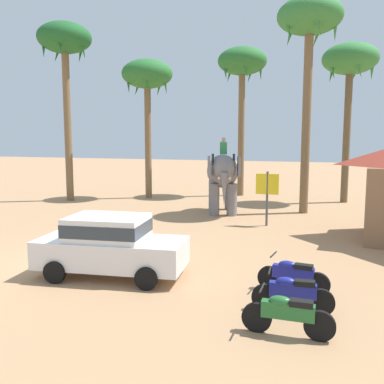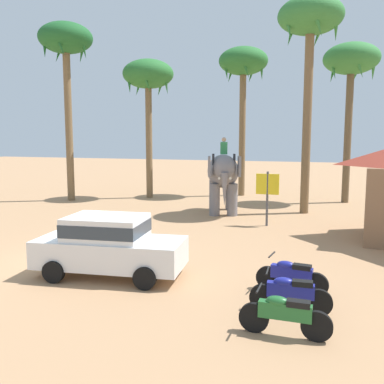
% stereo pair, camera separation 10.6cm
% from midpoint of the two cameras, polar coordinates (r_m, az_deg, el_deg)
% --- Properties ---
extents(ground_plane, '(120.00, 120.00, 0.00)m').
position_cam_midpoint_polar(ground_plane, '(13.85, -14.74, -9.03)').
color(ground_plane, tan).
extents(car_sedan_foreground, '(4.30, 2.30, 1.70)m').
position_cam_midpoint_polar(car_sedan_foreground, '(12.02, -10.92, -6.84)').
color(car_sedan_foreground, white).
rests_on(car_sedan_foreground, ground).
extents(elephant_with_mahout, '(2.56, 4.02, 3.88)m').
position_cam_midpoint_polar(elephant_with_mahout, '(21.56, 4.38, 2.35)').
color(elephant_with_mahout, slate).
rests_on(elephant_with_mahout, ground).
extents(motorcycle_nearest_camera, '(1.80, 0.55, 0.94)m').
position_cam_midpoint_polar(motorcycle_nearest_camera, '(8.67, 12.78, -15.76)').
color(motorcycle_nearest_camera, black).
rests_on(motorcycle_nearest_camera, ground).
extents(motorcycle_second_in_row, '(1.80, 0.55, 0.94)m').
position_cam_midpoint_polar(motorcycle_second_in_row, '(9.76, 13.46, -13.11)').
color(motorcycle_second_in_row, black).
rests_on(motorcycle_second_in_row, ground).
extents(motorcycle_mid_row, '(1.80, 0.55, 0.94)m').
position_cam_midpoint_polar(motorcycle_mid_row, '(10.96, 13.57, -10.84)').
color(motorcycle_mid_row, black).
rests_on(motorcycle_mid_row, ground).
extents(palm_tree_behind_elephant, '(3.20, 3.20, 10.67)m').
position_cam_midpoint_polar(palm_tree_behind_elephant, '(27.60, -16.59, 18.44)').
color(palm_tree_behind_elephant, brown).
rests_on(palm_tree_behind_elephant, ground).
extents(palm_tree_near_hut, '(3.20, 3.20, 10.68)m').
position_cam_midpoint_polar(palm_tree_near_hut, '(22.94, 15.85, 20.88)').
color(palm_tree_near_hut, brown).
rests_on(palm_tree_near_hut, ground).
extents(palm_tree_left_of_road, '(3.20, 3.20, 9.73)m').
position_cam_midpoint_polar(palm_tree_left_of_road, '(28.84, 7.05, 16.48)').
color(palm_tree_left_of_road, brown).
rests_on(palm_tree_left_of_road, ground).
extents(palm_tree_far_back, '(3.20, 3.20, 8.75)m').
position_cam_midpoint_polar(palm_tree_far_back, '(27.56, -5.83, 15.04)').
color(palm_tree_far_back, brown).
rests_on(palm_tree_far_back, ground).
extents(palm_tree_leaning_seaward, '(3.20, 3.20, 9.31)m').
position_cam_midpoint_polar(palm_tree_leaning_seaward, '(27.10, 20.83, 15.85)').
color(palm_tree_leaning_seaward, brown).
rests_on(palm_tree_leaning_seaward, ground).
extents(signboard_yellow, '(1.00, 0.10, 2.40)m').
position_cam_midpoint_polar(signboard_yellow, '(18.68, 10.33, 0.56)').
color(signboard_yellow, '#4C4C51').
rests_on(signboard_yellow, ground).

